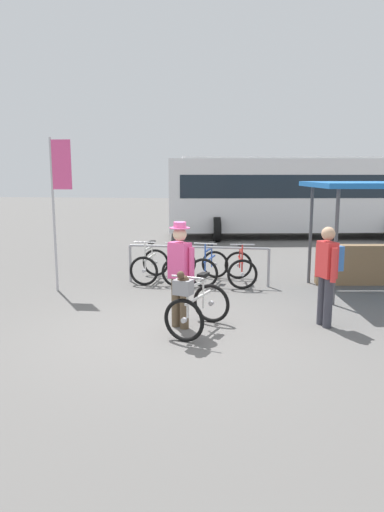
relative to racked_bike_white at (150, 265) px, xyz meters
The scene contains 12 objects.
ground_plane 3.74m from the racked_bike_white, 74.44° to the right, with size 80.00×80.00×0.00m, color #605E5B.
bike_rack_rail 1.21m from the racked_bike_white, 11.77° to the right, with size 3.21×0.22×0.88m.
racked_bike_white is the anchor object (origin of this frame).
racked_bike_yellow 0.70m from the racked_bike_white, ahead, with size 0.67×1.11×0.97m.
racked_bike_blue 1.40m from the racked_bike_white, ahead, with size 0.85×1.20×0.97m.
racked_bike_red 2.10m from the racked_bike_white, ahead, with size 0.76×1.14×0.97m.
featured_bicycle 3.83m from the racked_bike_white, 68.13° to the right, with size 0.98×1.26×1.09m.
person_with_featured_bike 3.52m from the racked_bike_white, 70.56° to the right, with size 0.47×0.35×1.72m.
pedestrian_with_backpack 4.61m from the racked_bike_white, 39.77° to the right, with size 0.42×0.49×1.64m.
bus_distant 9.31m from the racked_bike_white, 62.69° to the left, with size 10.25×4.32×3.08m.
market_stall 5.12m from the racked_bike_white, ahead, with size 3.35×2.66×2.30m.
banner_flag 2.75m from the racked_bike_white, 145.22° to the right, with size 0.45×0.05×3.20m.
Camera 1 is at (1.15, -6.92, 2.48)m, focal length 32.80 mm.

